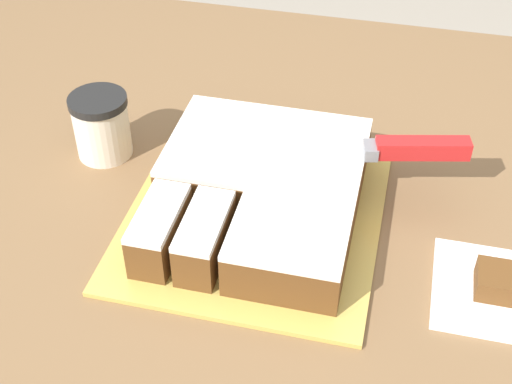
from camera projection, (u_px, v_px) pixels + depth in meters
name	position (u px, v px, depth m)	size (l,w,h in m)	color
cake_board	(256.00, 212.00, 0.85)	(0.30, 0.34, 0.01)	gold
cake	(260.00, 190.00, 0.83)	(0.24, 0.28, 0.06)	brown
knife	(385.00, 150.00, 0.83)	(0.34, 0.10, 0.02)	silver
coffee_cup	(102.00, 126.00, 0.92)	(0.07, 0.07, 0.09)	beige
paper_napkin	(495.00, 291.00, 0.76)	(0.13, 0.13, 0.01)	white
brownie	(498.00, 281.00, 0.75)	(0.05, 0.05, 0.03)	brown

